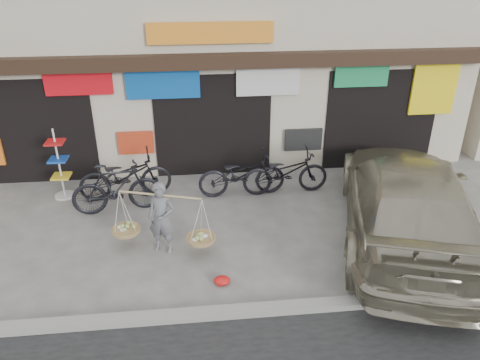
{
  "coord_description": "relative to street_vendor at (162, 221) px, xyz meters",
  "views": [
    {
      "loc": [
        -0.53,
        -7.97,
        5.54
      ],
      "look_at": [
        0.43,
        0.9,
        1.06
      ],
      "focal_mm": 35.0,
      "sensor_mm": 36.0,
      "label": 1
    }
  ],
  "objects": [
    {
      "name": "bike_2",
      "position": [
        1.83,
        2.2,
        -0.13
      ],
      "size": [
        2.17,
        0.86,
        1.12
      ],
      "primitive_type": "imported",
      "rotation": [
        0.0,
        0.0,
        1.63
      ],
      "color": "black",
      "rests_on": "ground"
    },
    {
      "name": "kerb",
      "position": [
        1.22,
        -1.99,
        -0.63
      ],
      "size": [
        70.0,
        0.25,
        0.12
      ],
      "primitive_type": "cube",
      "color": "gray",
      "rests_on": "ground"
    },
    {
      "name": "shophouse_block",
      "position": [
        1.22,
        6.42,
        2.76
      ],
      "size": [
        14.0,
        6.32,
        7.0
      ],
      "color": "beige",
      "rests_on": "ground"
    },
    {
      "name": "ground",
      "position": [
        1.22,
        0.01,
        -0.69
      ],
      "size": [
        70.0,
        70.0,
        0.0
      ],
      "primitive_type": "plane",
      "color": "gray",
      "rests_on": "ground"
    },
    {
      "name": "bike_3",
      "position": [
        2.91,
        2.2,
        -0.13
      ],
      "size": [
        2.17,
        0.86,
        1.12
      ],
      "primitive_type": "imported",
      "rotation": [
        0.0,
        0.0,
        1.63
      ],
      "color": "black",
      "rests_on": "ground"
    },
    {
      "name": "red_bag",
      "position": [
        1.09,
        -1.17,
        -0.62
      ],
      "size": [
        0.31,
        0.25,
        0.14
      ],
      "primitive_type": "ellipsoid",
      "color": "red",
      "rests_on": "ground"
    },
    {
      "name": "display_rack",
      "position": [
        -2.53,
        2.57,
        0.02
      ],
      "size": [
        0.49,
        0.49,
        1.77
      ],
      "rotation": [
        0.0,
        0.0,
        -0.03
      ],
      "color": "silver",
      "rests_on": "ground"
    },
    {
      "name": "street_vendor",
      "position": [
        0.0,
        0.0,
        0.0
      ],
      "size": [
        2.06,
        1.02,
        1.51
      ],
      "rotation": [
        0.0,
        0.0,
        -0.3
      ],
      "color": "slate",
      "rests_on": "ground"
    },
    {
      "name": "bike_0",
      "position": [
        -0.99,
        2.38,
        -0.12
      ],
      "size": [
        2.28,
        1.09,
        1.15
      ],
      "primitive_type": "imported",
      "rotation": [
        0.0,
        0.0,
        1.73
      ],
      "color": "black",
      "rests_on": "ground"
    },
    {
      "name": "bike_1",
      "position": [
        -1.09,
        1.69,
        -0.08
      ],
      "size": [
        2.1,
        0.85,
        1.22
      ],
      "primitive_type": "imported",
      "rotation": [
        0.0,
        0.0,
        1.71
      ],
      "color": "black",
      "rests_on": "ground"
    },
    {
      "name": "suv",
      "position": [
        4.98,
        -0.01,
        0.19
      ],
      "size": [
        4.16,
        6.55,
        1.77
      ],
      "rotation": [
        0.0,
        0.0,
        2.84
      ],
      "color": "#A6A086",
      "rests_on": "ground"
    }
  ]
}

